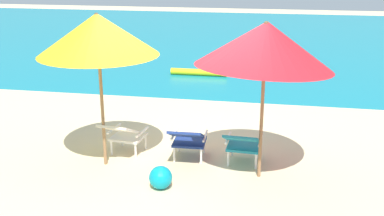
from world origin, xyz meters
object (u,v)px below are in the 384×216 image
(lounge_chair_right, at_px, (243,143))
(beach_umbrella_right, at_px, (265,45))
(lounge_chair_center, at_px, (188,139))
(beach_ball, at_px, (161,178))
(lounge_chair_left, at_px, (124,133))
(swim_buoy, at_px, (199,72))
(beach_umbrella_left, at_px, (98,34))

(lounge_chair_right, height_order, beach_umbrella_right, beach_umbrella_right)
(lounge_chair_center, xyz_separation_m, beach_ball, (-0.21, -0.97, -0.24))
(lounge_chair_left, bearing_deg, beach_umbrella_right, -8.95)
(swim_buoy, relative_size, lounge_chair_left, 1.72)
(beach_ball, bearing_deg, beach_umbrella_right, 25.26)
(lounge_chair_right, distance_m, beach_ball, 1.47)
(swim_buoy, height_order, lounge_chair_right, lounge_chair_right)
(lounge_chair_center, bearing_deg, lounge_chair_left, 178.19)
(swim_buoy, distance_m, beach_umbrella_left, 6.41)
(beach_umbrella_left, bearing_deg, lounge_chair_left, 61.64)
(beach_umbrella_left, distance_m, beach_ball, 2.30)
(lounge_chair_center, height_order, lounge_chair_right, same)
(beach_umbrella_left, bearing_deg, lounge_chair_center, 14.44)
(beach_umbrella_left, height_order, beach_umbrella_right, beach_umbrella_right)
(lounge_chair_left, distance_m, beach_umbrella_left, 1.74)
(lounge_chair_center, relative_size, beach_umbrella_right, 0.32)
(lounge_chair_left, xyz_separation_m, lounge_chair_center, (1.09, -0.03, 0.00))
(swim_buoy, bearing_deg, beach_umbrella_left, -94.48)
(beach_umbrella_left, distance_m, beach_umbrella_right, 2.45)
(lounge_chair_left, distance_m, beach_umbrella_right, 2.80)
(beach_umbrella_left, bearing_deg, beach_umbrella_right, 0.26)
(lounge_chair_center, height_order, beach_ball, lounge_chair_center)
(beach_umbrella_left, bearing_deg, swim_buoy, 85.52)
(lounge_chair_center, relative_size, lounge_chair_right, 1.00)
(beach_umbrella_right, relative_size, beach_ball, 8.22)
(swim_buoy, bearing_deg, lounge_chair_right, -73.61)
(lounge_chair_center, xyz_separation_m, beach_umbrella_right, (1.16, -0.32, 1.62))
(swim_buoy, xyz_separation_m, beach_ball, (0.60, -6.71, 0.07))
(lounge_chair_center, distance_m, beach_umbrella_left, 2.15)
(lounge_chair_left, bearing_deg, lounge_chair_center, -1.81)
(lounge_chair_left, height_order, lounge_chair_center, same)
(swim_buoy, distance_m, lounge_chair_center, 5.81)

